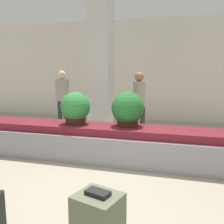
# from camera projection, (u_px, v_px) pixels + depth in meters

# --- Properties ---
(ground_plane) EXTENTS (18.00, 18.00, 0.00)m
(ground_plane) POSITION_uv_depth(u_px,v_px,m) (81.00, 199.00, 3.10)
(ground_plane) COLOR #9E937F
(back_wall) EXTENTS (18.00, 0.06, 3.20)m
(back_wall) POSITION_uv_depth(u_px,v_px,m) (145.00, 70.00, 7.97)
(back_wall) COLOR beige
(back_wall) RESTS_ON ground_plane
(carousel) EXTENTS (6.89, 0.83, 0.62)m
(carousel) POSITION_uv_depth(u_px,v_px,m) (112.00, 144.00, 4.45)
(carousel) COLOR gray
(carousel) RESTS_ON ground_plane
(pillar) EXTENTS (0.53, 0.53, 3.20)m
(pillar) POSITION_uv_depth(u_px,v_px,m) (100.00, 70.00, 5.96)
(pillar) COLOR silver
(pillar) RESTS_ON ground_plane
(potted_plant_0) EXTENTS (0.54, 0.54, 0.59)m
(potted_plant_0) POSITION_uv_depth(u_px,v_px,m) (75.00, 108.00, 4.54)
(potted_plant_0) COLOR #381914
(potted_plant_0) RESTS_ON carousel
(potted_plant_1) EXTENTS (0.57, 0.57, 0.61)m
(potted_plant_1) POSITION_uv_depth(u_px,v_px,m) (128.00, 109.00, 4.35)
(potted_plant_1) COLOR #381914
(potted_plant_1) RESTS_ON carousel
(traveler_0) EXTENTS (0.32, 0.37, 1.55)m
(traveler_0) POSITION_uv_depth(u_px,v_px,m) (139.00, 100.00, 5.87)
(traveler_0) COLOR #282833
(traveler_0) RESTS_ON ground_plane
(traveler_1) EXTENTS (0.33, 0.22, 1.59)m
(traveler_1) POSITION_uv_depth(u_px,v_px,m) (63.00, 95.00, 6.82)
(traveler_1) COLOR #282833
(traveler_1) RESTS_ON ground_plane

